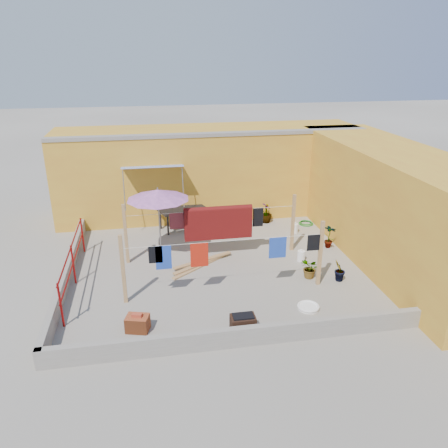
{
  "coord_description": "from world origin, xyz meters",
  "views": [
    {
      "loc": [
        -1.76,
        -11.0,
        5.79
      ],
      "look_at": [
        0.27,
        0.3,
        1.21
      ],
      "focal_mm": 35.0,
      "sensor_mm": 36.0,
      "label": 1
    }
  ],
  "objects_px": {
    "water_jug_b": "(295,228)",
    "plant_back_a": "(235,223)",
    "patio_umbrella": "(158,195)",
    "water_jug_a": "(301,256)",
    "green_hose": "(306,223)",
    "white_basin": "(308,307)",
    "brick_stack": "(138,323)",
    "brazier": "(243,325)",
    "outdoor_table": "(182,210)"
  },
  "relations": [
    {
      "from": "water_jug_b",
      "to": "plant_back_a",
      "type": "distance_m",
      "value": 2.04
    },
    {
      "from": "patio_umbrella",
      "to": "water_jug_a",
      "type": "height_order",
      "value": "patio_umbrella"
    },
    {
      "from": "outdoor_table",
      "to": "brazier",
      "type": "distance_m",
      "value": 6.46
    },
    {
      "from": "green_hose",
      "to": "plant_back_a",
      "type": "relative_size",
      "value": 0.71
    },
    {
      "from": "brazier",
      "to": "water_jug_a",
      "type": "bearing_deg",
      "value": 52.41
    },
    {
      "from": "brazier",
      "to": "plant_back_a",
      "type": "bearing_deg",
      "value": 80.12
    },
    {
      "from": "patio_umbrella",
      "to": "green_hose",
      "type": "height_order",
      "value": "patio_umbrella"
    },
    {
      "from": "outdoor_table",
      "to": "brick_stack",
      "type": "relative_size",
      "value": 3.04
    },
    {
      "from": "patio_umbrella",
      "to": "brick_stack",
      "type": "distance_m",
      "value": 4.13
    },
    {
      "from": "outdoor_table",
      "to": "white_basin",
      "type": "bearing_deg",
      "value": -66.16
    },
    {
      "from": "patio_umbrella",
      "to": "plant_back_a",
      "type": "xyz_separation_m",
      "value": [
        2.57,
        1.43,
        -1.58
      ]
    },
    {
      "from": "patio_umbrella",
      "to": "water_jug_a",
      "type": "xyz_separation_m",
      "value": [
        4.05,
        -1.01,
        -1.79
      ]
    },
    {
      "from": "brick_stack",
      "to": "white_basin",
      "type": "height_order",
      "value": "brick_stack"
    },
    {
      "from": "white_basin",
      "to": "water_jug_b",
      "type": "xyz_separation_m",
      "value": [
        1.21,
        4.6,
        0.11
      ]
    },
    {
      "from": "water_jug_b",
      "to": "water_jug_a",
      "type": "bearing_deg",
      "value": -103.74
    },
    {
      "from": "plant_back_a",
      "to": "white_basin",
      "type": "bearing_deg",
      "value": -80.96
    },
    {
      "from": "brazier",
      "to": "water_jug_b",
      "type": "relative_size",
      "value": 1.48
    },
    {
      "from": "patio_umbrella",
      "to": "white_basin",
      "type": "height_order",
      "value": "patio_umbrella"
    },
    {
      "from": "brazier",
      "to": "water_jug_b",
      "type": "height_order",
      "value": "brazier"
    },
    {
      "from": "outdoor_table",
      "to": "brazier",
      "type": "bearing_deg",
      "value": -83.37
    },
    {
      "from": "patio_umbrella",
      "to": "water_jug_b",
      "type": "relative_size",
      "value": 5.97
    },
    {
      "from": "brick_stack",
      "to": "plant_back_a",
      "type": "bearing_deg",
      "value": 57.52
    },
    {
      "from": "brick_stack",
      "to": "brazier",
      "type": "relative_size",
      "value": 1.06
    },
    {
      "from": "water_jug_a",
      "to": "water_jug_b",
      "type": "height_order",
      "value": "water_jug_b"
    },
    {
      "from": "water_jug_a",
      "to": "green_hose",
      "type": "xyz_separation_m",
      "value": [
        1.17,
        2.77,
        -0.12
      ]
    },
    {
      "from": "white_basin",
      "to": "water_jug_a",
      "type": "xyz_separation_m",
      "value": [
        0.7,
        2.5,
        0.11
      ]
    },
    {
      "from": "water_jug_b",
      "to": "plant_back_a",
      "type": "height_order",
      "value": "plant_back_a"
    },
    {
      "from": "outdoor_table",
      "to": "water_jug_b",
      "type": "xyz_separation_m",
      "value": [
        3.73,
        -1.09,
        -0.5
      ]
    },
    {
      "from": "white_basin",
      "to": "green_hose",
      "type": "distance_m",
      "value": 5.59
    },
    {
      "from": "water_jug_b",
      "to": "brick_stack",
      "type": "bearing_deg",
      "value": -137.78
    },
    {
      "from": "patio_umbrella",
      "to": "water_jug_b",
      "type": "distance_m",
      "value": 5.03
    },
    {
      "from": "water_jug_a",
      "to": "brazier",
      "type": "bearing_deg",
      "value": -127.59
    },
    {
      "from": "water_jug_a",
      "to": "green_hose",
      "type": "bearing_deg",
      "value": 67.14
    },
    {
      "from": "patio_umbrella",
      "to": "brick_stack",
      "type": "bearing_deg",
      "value": -100.49
    },
    {
      "from": "white_basin",
      "to": "water_jug_b",
      "type": "bearing_deg",
      "value": 75.22
    },
    {
      "from": "water_jug_a",
      "to": "white_basin",
      "type": "bearing_deg",
      "value": -105.64
    },
    {
      "from": "patio_umbrella",
      "to": "water_jug_b",
      "type": "bearing_deg",
      "value": 13.37
    },
    {
      "from": "green_hose",
      "to": "plant_back_a",
      "type": "bearing_deg",
      "value": -173.05
    },
    {
      "from": "brick_stack",
      "to": "water_jug_a",
      "type": "bearing_deg",
      "value": 29.35
    },
    {
      "from": "water_jug_a",
      "to": "plant_back_a",
      "type": "bearing_deg",
      "value": 121.33
    },
    {
      "from": "water_jug_b",
      "to": "outdoor_table",
      "type": "bearing_deg",
      "value": 163.7
    },
    {
      "from": "patio_umbrella",
      "to": "water_jug_b",
      "type": "height_order",
      "value": "patio_umbrella"
    },
    {
      "from": "white_basin",
      "to": "water_jug_a",
      "type": "distance_m",
      "value": 2.6
    },
    {
      "from": "patio_umbrella",
      "to": "plant_back_a",
      "type": "bearing_deg",
      "value": 29.08
    },
    {
      "from": "brazier",
      "to": "green_hose",
      "type": "bearing_deg",
      "value": 58.67
    },
    {
      "from": "water_jug_b",
      "to": "plant_back_a",
      "type": "relative_size",
      "value": 0.49
    },
    {
      "from": "white_basin",
      "to": "plant_back_a",
      "type": "height_order",
      "value": "plant_back_a"
    },
    {
      "from": "patio_umbrella",
      "to": "green_hose",
      "type": "xyz_separation_m",
      "value": [
        5.22,
        1.75,
        -1.92
      ]
    },
    {
      "from": "white_basin",
      "to": "green_hose",
      "type": "height_order",
      "value": "white_basin"
    },
    {
      "from": "white_basin",
      "to": "water_jug_a",
      "type": "height_order",
      "value": "water_jug_a"
    }
  ]
}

